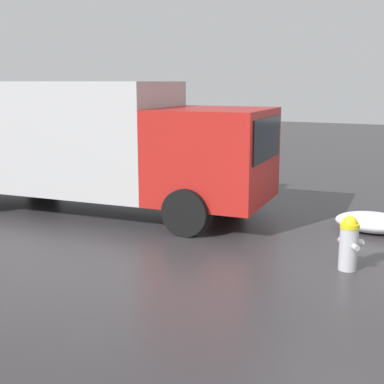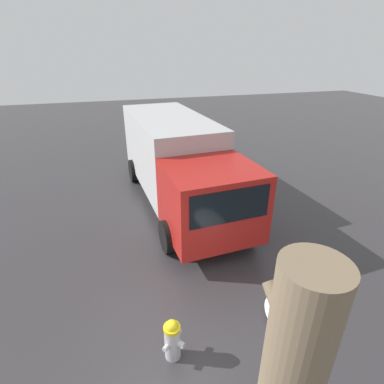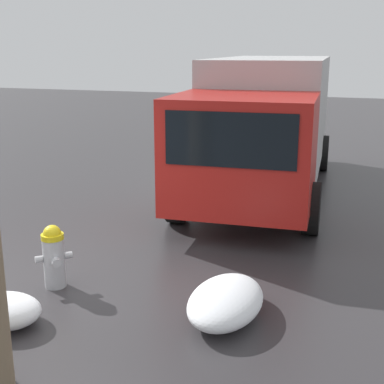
{
  "view_description": "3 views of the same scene",
  "coord_description": "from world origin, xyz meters",
  "views": [
    {
      "loc": [
        -1.24,
        8.1,
        2.85
      ],
      "look_at": [
        2.85,
        -0.39,
        0.9
      ],
      "focal_mm": 50.0,
      "sensor_mm": 36.0,
      "label": 1
    },
    {
      "loc": [
        -3.52,
        0.69,
        5.0
      ],
      "look_at": [
        3.63,
        -1.44,
        1.4
      ],
      "focal_mm": 28.0,
      "sensor_mm": 36.0,
      "label": 2
    },
    {
      "loc": [
        -5.6,
        -3.84,
        3.08
      ],
      "look_at": [
        2.46,
        -1.08,
        0.77
      ],
      "focal_mm": 50.0,
      "sensor_mm": 36.0,
      "label": 3
    }
  ],
  "objects": [
    {
      "name": "ground_plane",
      "position": [
        0.0,
        0.0,
        0.0
      ],
      "size": [
        60.0,
        60.0,
        0.0
      ],
      "primitive_type": "plane",
      "color": "#333033"
    },
    {
      "name": "fire_hydrant",
      "position": [
        -0.0,
        -0.0,
        0.44
      ],
      "size": [
        0.41,
        0.42,
        0.86
      ],
      "rotation": [
        0.0,
        0.0,
        3.87
      ],
      "color": "#B7B7BC",
      "rests_on": "ground_plane"
    },
    {
      "name": "delivery_truck",
      "position": [
        5.94,
        -1.6,
        1.56
      ],
      "size": [
        7.81,
        3.01,
        2.85
      ],
      "rotation": [
        0.0,
        0.0,
        1.63
      ],
      "color": "red",
      "rests_on": "ground_plane"
    },
    {
      "name": "snow_pile_by_hydrant",
      "position": [
        -1.07,
        -0.01,
        0.17
      ],
      "size": [
        0.73,
        0.9,
        0.34
      ],
      "color": "white",
      "rests_on": "ground_plane"
    },
    {
      "name": "snow_pile_curbside",
      "position": [
        -0.06,
        -2.36,
        0.19
      ],
      "size": [
        1.4,
        0.85,
        0.39
      ],
      "color": "white",
      "rests_on": "ground_plane"
    }
  ]
}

